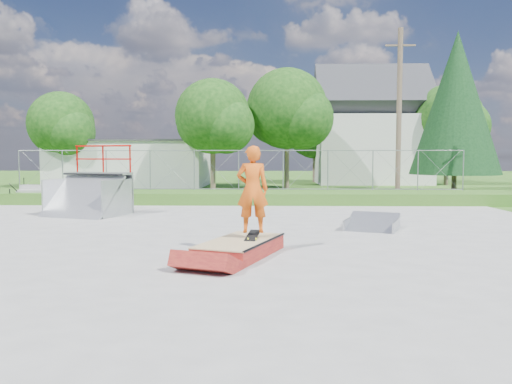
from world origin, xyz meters
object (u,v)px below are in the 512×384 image
grind_box (240,248)px  quarter_pipe (86,181)px  flat_bank_ramp (372,223)px  skater (252,193)px

grind_box → quarter_pipe: bearing=149.7°
grind_box → flat_bank_ramp: (3.36, 3.65, 0.03)m
flat_bank_ramp → skater: bearing=-111.5°
grind_box → flat_bank_ramp: size_ratio=1.78×
grind_box → skater: skater is taller
flat_bank_ramp → skater: (-3.12, -3.40, 1.06)m
grind_box → skater: size_ratio=1.42×
quarter_pipe → flat_bank_ramp: size_ratio=1.70×
quarter_pipe → grind_box: bearing=-32.4°
quarter_pipe → skater: quarter_pipe is taller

